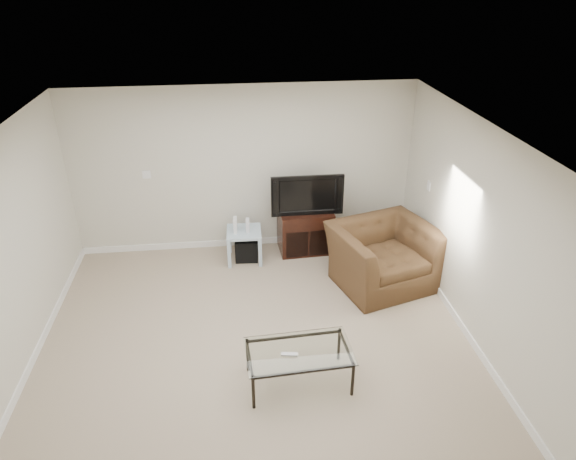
{
  "coord_description": "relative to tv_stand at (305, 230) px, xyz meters",
  "views": [
    {
      "loc": [
        -0.19,
        -4.61,
        3.98
      ],
      "look_at": [
        0.5,
        1.2,
        0.9
      ],
      "focal_mm": 32.0,
      "sensor_mm": 36.0,
      "label": 1
    }
  ],
  "objects": [
    {
      "name": "plate_right_outlet",
      "position": [
        1.6,
        -0.94,
        -0.03
      ],
      "size": [
        0.02,
        0.08,
        0.12
      ],
      "primitive_type": "cube",
      "color": "white",
      "rests_on": "wall_right"
    },
    {
      "name": "wall_right",
      "position": [
        1.61,
        -2.24,
        0.92
      ],
      "size": [
        0.02,
        5.0,
        2.5
      ],
      "primitive_type": "cube",
      "color": "silver",
      "rests_on": "ground"
    },
    {
      "name": "ceiling",
      "position": [
        -0.89,
        -2.24,
        2.17
      ],
      "size": [
        5.0,
        5.0,
        0.0
      ],
      "primitive_type": "plane",
      "color": "white",
      "rests_on": "ground"
    },
    {
      "name": "coffee_table",
      "position": [
        -0.49,
        -2.81,
        -0.12
      ],
      "size": [
        1.12,
        0.67,
        0.43
      ],
      "primitive_type": null,
      "rotation": [
        0.0,
        0.0,
        0.05
      ],
      "color": "black",
      "rests_on": "floor"
    },
    {
      "name": "wall_left",
      "position": [
        -3.39,
        -2.24,
        0.92
      ],
      "size": [
        0.02,
        5.0,
        2.5
      ],
      "primitive_type": "cube",
      "color": "silver",
      "rests_on": "ground"
    },
    {
      "name": "subwoofer",
      "position": [
        -0.91,
        -0.17,
        -0.16
      ],
      "size": [
        0.35,
        0.35,
        0.33
      ],
      "primitive_type": "cube",
      "rotation": [
        0.0,
        0.0,
        -0.07
      ],
      "color": "black",
      "rests_on": "floor"
    },
    {
      "name": "recliner",
      "position": [
        0.91,
        -1.04,
        0.24
      ],
      "size": [
        1.49,
        1.18,
        1.13
      ],
      "primitive_type": "imported",
      "rotation": [
        0.0,
        0.0,
        0.3
      ],
      "color": "brown",
      "rests_on": "floor"
    },
    {
      "name": "plate_right_switch",
      "position": [
        1.6,
        -0.64,
        0.92
      ],
      "size": [
        0.02,
        0.09,
        0.13
      ],
      "primitive_type": "cube",
      "color": "white",
      "rests_on": "wall_right"
    },
    {
      "name": "plate_back",
      "position": [
        -2.29,
        0.24,
        0.92
      ],
      "size": [
        0.12,
        0.02,
        0.12
      ],
      "primitive_type": "cube",
      "color": "white",
      "rests_on": "wall_back"
    },
    {
      "name": "game_console",
      "position": [
        -1.06,
        -0.21,
        0.26
      ],
      "size": [
        0.06,
        0.16,
        0.22
      ],
      "primitive_type": "cube",
      "rotation": [
        0.0,
        0.0,
        -0.06
      ],
      "color": "white",
      "rests_on": "side_table"
    },
    {
      "name": "floor",
      "position": [
        -0.89,
        -2.24,
        -0.33
      ],
      "size": [
        5.0,
        5.0,
        0.0
      ],
      "primitive_type": "plane",
      "color": "tan",
      "rests_on": "ground"
    },
    {
      "name": "wall_back",
      "position": [
        -0.89,
        0.26,
        0.92
      ],
      "size": [
        5.0,
        0.02,
        2.5
      ],
      "primitive_type": "cube",
      "color": "silver",
      "rests_on": "ground"
    },
    {
      "name": "dvd_player",
      "position": [
        0.0,
        -0.04,
        0.22
      ],
      "size": [
        0.41,
        0.3,
        0.06
      ],
      "primitive_type": "cube",
      "rotation": [
        0.0,
        0.0,
        0.05
      ],
      "color": "black",
      "rests_on": "tv_stand"
    },
    {
      "name": "side_table",
      "position": [
        -0.94,
        -0.19,
        -0.09
      ],
      "size": [
        0.51,
        0.51,
        0.48
      ],
      "primitive_type": null,
      "rotation": [
        0.0,
        0.0,
        -0.03
      ],
      "color": "#ADC5D5",
      "rests_on": "floor"
    },
    {
      "name": "game_case",
      "position": [
        -0.88,
        -0.22,
        0.24
      ],
      "size": [
        0.06,
        0.14,
        0.19
      ],
      "primitive_type": "cube",
      "rotation": [
        0.0,
        0.0,
        -0.06
      ],
      "color": "silver",
      "rests_on": "side_table"
    },
    {
      "name": "remote",
      "position": [
        -0.59,
        -2.87,
        0.11
      ],
      "size": [
        0.18,
        0.08,
        0.02
      ],
      "primitive_type": "cube",
      "rotation": [
        0.0,
        0.0,
        -0.17
      ],
      "color": "#B2B2B7",
      "rests_on": "coffee_table"
    },
    {
      "name": "tv_stand",
      "position": [
        0.0,
        0.0,
        0.0
      ],
      "size": [
        0.82,
        0.59,
        0.66
      ],
      "primitive_type": null,
      "rotation": [
        0.0,
        0.0,
        0.05
      ],
      "color": "black",
      "rests_on": "floor"
    },
    {
      "name": "television",
      "position": [
        0.0,
        -0.03,
        0.64
      ],
      "size": [
        0.99,
        0.2,
        0.61
      ],
      "primitive_type": "imported",
      "rotation": [
        0.0,
        0.0,
        -0.0
      ],
      "color": "black",
      "rests_on": "tv_stand"
    }
  ]
}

